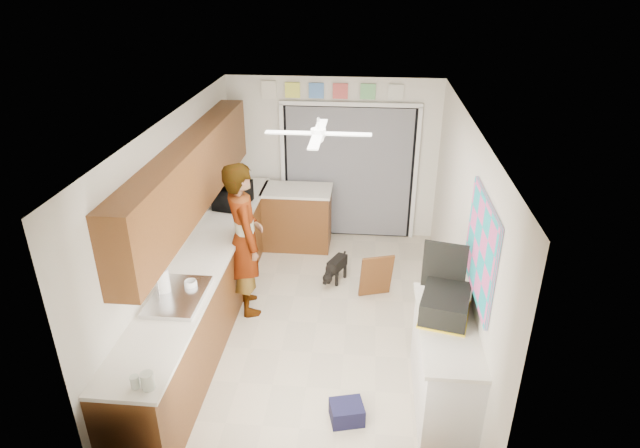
{
  "coord_description": "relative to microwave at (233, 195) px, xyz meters",
  "views": [
    {
      "loc": [
        0.54,
        -5.33,
        3.92
      ],
      "look_at": [
        0.0,
        0.4,
        1.15
      ],
      "focal_mm": 30.0,
      "sensor_mm": 36.0,
      "label": 1
    }
  ],
  "objects": [
    {
      "name": "ceiling",
      "position": [
        1.29,
        -1.31,
        1.41
      ],
      "size": [
        5.0,
        5.0,
        0.0
      ],
      "primitive_type": "plane",
      "rotation": [
        3.14,
        0.0,
        0.0
      ],
      "color": "white",
      "rests_on": "ground"
    },
    {
      "name": "upper_cabinets",
      "position": [
        -0.15,
        -1.11,
        0.71
      ],
      "size": [
        0.32,
        4.0,
        0.8
      ],
      "primitive_type": "cube",
      "color": "brown",
      "rests_on": "wall_left"
    },
    {
      "name": "right_counter_base",
      "position": [
        2.64,
        -2.51,
        -0.64
      ],
      "size": [
        0.5,
        1.4,
        0.9
      ],
      "primitive_type": "cube",
      "color": "white",
      "rests_on": "floor"
    },
    {
      "name": "route66_sign",
      "position": [
        0.34,
        1.16,
        1.21
      ],
      "size": [
        0.22,
        0.02,
        0.26
      ],
      "primitive_type": "cube",
      "color": "silver",
      "rests_on": "wall_back"
    },
    {
      "name": "door_trim_head",
      "position": [
        1.54,
        1.13,
        1.03
      ],
      "size": [
        2.1,
        0.04,
        0.06
      ],
      "primitive_type": "cube",
      "color": "white",
      "rests_on": "wall_back"
    },
    {
      "name": "jar_b",
      "position": [
        0.09,
        -3.56,
        -0.1
      ],
      "size": [
        0.09,
        0.09,
        0.11
      ],
      "primitive_type": "cylinder",
      "rotation": [
        0.0,
        0.0,
        -0.42
      ],
      "color": "silver",
      "rests_on": "left_countertop"
    },
    {
      "name": "wall_left",
      "position": [
        -0.31,
        -1.31,
        0.16
      ],
      "size": [
        0.0,
        5.0,
        5.0
      ],
      "primitive_type": "plane",
      "rotation": [
        1.57,
        0.0,
        1.57
      ],
      "color": "silver",
      "rests_on": "ground"
    },
    {
      "name": "suitcase_lid",
      "position": [
        2.61,
        -2.06,
        0.22
      ],
      "size": [
        0.42,
        0.13,
        0.5
      ],
      "primitive_type": "cube",
      "rotation": [
        0.0,
        0.0,
        -0.23
      ],
      "color": "black",
      "rests_on": "suitcase"
    },
    {
      "name": "faucet",
      "position": [
        -0.19,
        -2.31,
        -0.04
      ],
      "size": [
        0.03,
        0.03,
        0.22
      ],
      "primitive_type": "cylinder",
      "color": "silver",
      "rests_on": "left_countertop"
    },
    {
      "name": "sink_basin",
      "position": [
        0.0,
        -2.31,
        -0.14
      ],
      "size": [
        0.5,
        0.76,
        0.06
      ],
      "primitive_type": "cube",
      "color": "silver",
      "rests_on": "left_countertop"
    },
    {
      "name": "header_frame_4",
      "position": [
        2.19,
        1.16,
        1.21
      ],
      "size": [
        0.22,
        0.02,
        0.22
      ],
      "primitive_type": "cube",
      "color": "silver",
      "rests_on": "wall_back"
    },
    {
      "name": "dog",
      "position": [
        1.47,
        -0.3,
        -0.9
      ],
      "size": [
        0.39,
        0.54,
        0.39
      ],
      "primitive_type": "cube",
      "rotation": [
        0.0,
        0.0,
        -0.42
      ],
      "color": "black",
      "rests_on": "floor"
    },
    {
      "name": "peninsula_base",
      "position": [
        0.79,
        0.69,
        -0.64
      ],
      "size": [
        1.0,
        0.6,
        0.9
      ],
      "primitive_type": "cube",
      "color": "brown",
      "rests_on": "floor"
    },
    {
      "name": "suitcase",
      "position": [
        2.61,
        -2.35,
        -0.03
      ],
      "size": [
        0.54,
        0.65,
        0.24
      ],
      "primitive_type": "cube",
      "rotation": [
        0.0,
        0.0,
        -0.23
      ],
      "color": "black",
      "rests_on": "right_counter_top"
    },
    {
      "name": "peninsula_top",
      "position": [
        0.79,
        0.69,
        -0.17
      ],
      "size": [
        1.04,
        0.64,
        0.04
      ],
      "primitive_type": "cube",
      "color": "white",
      "rests_on": "peninsula_base"
    },
    {
      "name": "curtain_panel",
      "position": [
        1.54,
        1.12,
        -0.04
      ],
      "size": [
        1.9,
        0.03,
        2.05
      ],
      "primitive_type": "cube",
      "color": "gray",
      "rests_on": "wall_back"
    },
    {
      "name": "paper_towel_roll",
      "position": [
        -0.16,
        -2.26,
        -0.01
      ],
      "size": [
        0.17,
        0.17,
        0.29
      ],
      "primitive_type": "cylinder",
      "rotation": [
        0.0,
        0.0,
        0.29
      ],
      "color": "white",
      "rests_on": "left_countertop"
    },
    {
      "name": "door_trim_left",
      "position": [
        0.52,
        1.13,
        -0.04
      ],
      "size": [
        0.06,
        0.04,
        2.1
      ],
      "primitive_type": "cube",
      "color": "white",
      "rests_on": "wall_back"
    },
    {
      "name": "jar_a",
      "position": [
        0.19,
        -3.56,
        -0.08
      ],
      "size": [
        0.13,
        0.13,
        0.15
      ],
      "primitive_type": "cylinder",
      "rotation": [
        0.0,
        0.0,
        -0.23
      ],
      "color": "silver",
      "rests_on": "left_countertop"
    },
    {
      "name": "wall_right",
      "position": [
        2.89,
        -1.31,
        0.16
      ],
      "size": [
        0.0,
        5.0,
        5.0
      ],
      "primitive_type": "plane",
      "rotation": [
        1.57,
        0.0,
        -1.57
      ],
      "color": "silver",
      "rests_on": "ground"
    },
    {
      "name": "floor",
      "position": [
        1.29,
        -1.31,
        -1.09
      ],
      "size": [
        5.0,
        5.0,
        0.0
      ],
      "primitive_type": "plane",
      "color": "#B8AB94",
      "rests_on": "ground"
    },
    {
      "name": "man",
      "position": [
        0.39,
        -1.05,
        -0.12
      ],
      "size": [
        0.71,
        0.84,
        1.94
      ],
      "primitive_type": "imported",
      "rotation": [
        0.0,
        0.0,
        1.99
      ],
      "color": "white",
      "rests_on": "floor"
    },
    {
      "name": "abstract_painting",
      "position": [
        2.87,
        -2.31,
        0.56
      ],
      "size": [
        0.03,
        1.15,
        0.95
      ],
      "primitive_type": "cube",
      "color": "#EC57A9",
      "rests_on": "wall_right"
    },
    {
      "name": "header_frame_2",
      "position": [
        1.39,
        1.16,
        1.21
      ],
      "size": [
        0.22,
        0.02,
        0.22
      ],
      "primitive_type": "cube",
      "color": "#D0504E",
      "rests_on": "wall_back"
    },
    {
      "name": "header_frame_3",
      "position": [
        1.79,
        1.16,
        1.21
      ],
      "size": [
        0.22,
        0.02,
        0.22
      ],
      "primitive_type": "cube",
      "color": "#6ABA72",
      "rests_on": "wall_back"
    },
    {
      "name": "back_opening_recess",
      "position": [
        1.54,
        1.16,
        -0.04
      ],
      "size": [
        2.0,
        0.06,
        2.1
      ],
      "primitive_type": "cube",
      "color": "black",
      "rests_on": "wall_back"
    },
    {
      "name": "ceiling_fan",
      "position": [
        1.29,
        -1.11,
        1.23
      ],
      "size": [
        1.14,
        1.14,
        0.24
      ],
      "primitive_type": "cube",
      "color": "white",
      "rests_on": "ceiling"
    },
    {
      "name": "suitcase_rim",
      "position": [
        2.61,
        -2.35,
        -0.14
      ],
      "size": [
        0.56,
        0.67,
        0.02
      ],
      "primitive_type": "cube",
      "rotation": [
        0.0,
        0.0,
        -0.23
      ],
      "color": "yellow",
      "rests_on": "suitcase"
    },
    {
      "name": "header_frame_1",
      "position": [
        1.04,
        1.16,
        1.21
      ],
      "size": [
        0.22,
        0.02,
        0.22
      ],
      "primitive_type": "cube",
      "color": "#5187D8",
      "rests_on": "wall_back"
    },
    {
      "name": "header_frame_0",
      "position": [
        0.69,
        1.16,
        1.21
      ],
      "size": [
        0.22,
        0.02,
        0.22
      ],
      "primitive_type": "cube",
      "color": "#EFF752",
      "rests_on": "wall_back"
    },
    {
      "name": "wall_front",
      "position": [
        1.29,
        -3.81,
        0.16
      ],
      "size": [
        3.2,
        0.0,
        3.2
      ],
      "primitive_type": "plane",
      "rotation": [
        -1.57,
        0.0,
        0.0
      ],
      "color": "silver",
      "rests_on": "ground"
    },
    {
      "name": "cup",
      "position": [
        0.08,
        -2.14,
        -0.1
      ],
      "size": [
        0.14,
        0.14,
        0.1
      ],
      "primitive_type": "imported",
      "rotation": [
        0.0,
        0.0,
        0.1
      ],
      "color": "white",
      "rests_on": "left_countertop"
    },
    {
      "name": "door_trim_right",
      "position": [
        2.56,
        1.13,
        -0.04
      ],
      "size": [
        0.06,
        0.04,
        2.1
      ],
      "primitive_type": "cube",
      "color": "white",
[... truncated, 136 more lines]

